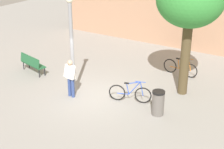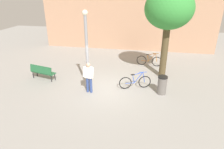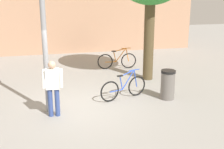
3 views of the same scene
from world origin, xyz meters
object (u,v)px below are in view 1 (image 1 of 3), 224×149
(park_bench, at_px, (32,63))
(plaza_tree, at_px, (190,1))
(lamppost, at_px, (72,41))
(person_by_lamppost, at_px, (70,76))
(trash_bin, at_px, (158,103))
(bicycle_orange, at_px, (180,68))
(bicycle_blue, at_px, (130,93))

(park_bench, xyz_separation_m, plaza_tree, (7.21, 1.85, 3.52))
(lamppost, relative_size, person_by_lamppost, 2.54)
(trash_bin, bearing_deg, lamppost, -177.19)
(bicycle_orange, bearing_deg, park_bench, -149.91)
(park_bench, xyz_separation_m, bicycle_blue, (5.66, -0.09, -0.16))
(park_bench, bearing_deg, lamppost, -11.64)
(lamppost, xyz_separation_m, bicycle_blue, (2.53, 0.56, -2.00))
(lamppost, xyz_separation_m, person_by_lamppost, (0.15, -0.37, -1.42))
(person_by_lamppost, distance_m, park_bench, 3.46)
(bicycle_orange, distance_m, trash_bin, 4.20)
(plaza_tree, bearing_deg, person_by_lamppost, -143.83)
(park_bench, height_order, bicycle_blue, bicycle_blue)
(bicycle_blue, bearing_deg, person_by_lamppost, -158.68)
(person_by_lamppost, bearing_deg, bicycle_orange, 56.73)
(person_by_lamppost, distance_m, plaza_tree, 5.77)
(person_by_lamppost, xyz_separation_m, park_bench, (-3.28, 1.02, -0.42))
(trash_bin, bearing_deg, plaza_tree, 87.20)
(park_bench, xyz_separation_m, bicycle_orange, (6.37, 3.69, -0.16))
(person_by_lamppost, relative_size, bicycle_blue, 0.96)
(park_bench, height_order, plaza_tree, plaza_tree)
(person_by_lamppost, bearing_deg, plaza_tree, 36.17)
(lamppost, distance_m, park_bench, 3.69)
(park_bench, bearing_deg, bicycle_orange, 30.09)
(lamppost, height_order, bicycle_orange, lamppost)
(bicycle_blue, bearing_deg, park_bench, 179.10)
(plaza_tree, xyz_separation_m, trash_bin, (-0.11, -2.30, -3.56))
(lamppost, bearing_deg, bicycle_orange, 53.22)
(plaza_tree, xyz_separation_m, bicycle_orange, (-0.84, 1.84, -3.68))
(park_bench, xyz_separation_m, trash_bin, (7.09, -0.45, -0.04))
(person_by_lamppost, bearing_deg, lamppost, 111.94)
(lamppost, height_order, person_by_lamppost, lamppost)
(lamppost, xyz_separation_m, trash_bin, (3.97, 0.19, -1.88))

